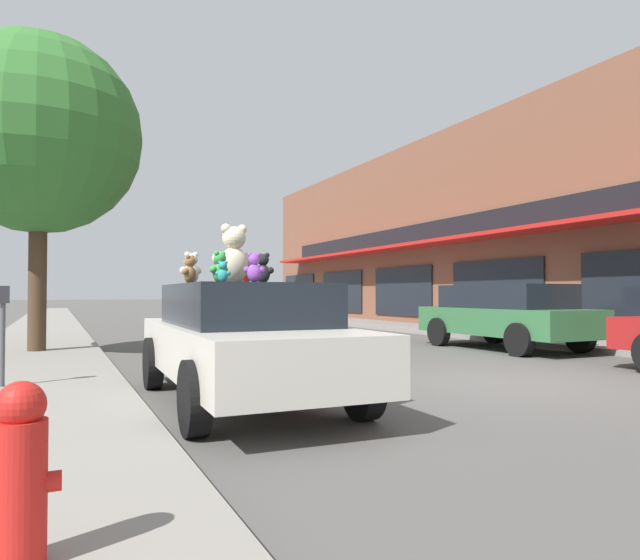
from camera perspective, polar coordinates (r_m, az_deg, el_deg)
ground_plane at (r=8.82m, az=16.20°, el=-9.75°), size 260.00×260.00×0.00m
sidewalk_near at (r=6.71m, az=-27.85°, el=-11.80°), size 2.41×90.00×0.12m
storefront_row at (r=25.46m, az=22.50°, el=4.14°), size 12.60×32.85×7.41m
plush_art_car at (r=6.89m, az=-7.69°, el=-5.76°), size 2.00×4.61×1.41m
teddy_bear_giant at (r=6.74m, az=-8.62°, el=2.49°), size 0.51×0.32×0.70m
teddy_bear_red at (r=7.75m, az=-7.53°, el=0.86°), size 0.23×0.29×0.38m
teddy_bear_black at (r=6.33m, az=-5.72°, el=1.16°), size 0.24×0.22×0.34m
teddy_bear_green at (r=6.32m, az=-10.01°, el=1.23°), size 0.26×0.21×0.35m
teddy_bear_white at (r=6.94m, az=-12.76°, el=1.13°), size 0.29×0.20×0.38m
teddy_bear_brown at (r=6.66m, az=-12.90°, el=1.02°), size 0.22×0.23×0.33m
teddy_bear_purple at (r=5.73m, az=-6.61°, el=1.23°), size 0.22×0.17×0.30m
teddy_bear_teal at (r=5.90m, az=-9.69°, el=0.81°), size 0.16×0.14×0.22m
teddy_bear_yellow at (r=6.91m, az=-6.53°, el=0.61°), size 0.15×0.19×0.26m
teddy_bear_pink at (r=7.37m, az=-9.64°, el=0.55°), size 0.20×0.13×0.27m
parked_car_far_center at (r=14.01m, az=17.99°, el=-3.22°), size 1.96×4.38×1.50m
street_tree at (r=13.53m, az=-26.27°, el=12.89°), size 4.13×4.13×6.55m
fire_hydrant at (r=2.90m, az=-27.81°, el=-16.67°), size 0.33×0.22×0.79m
parking_meter at (r=8.26m, az=-29.14°, el=-3.70°), size 0.14×0.10×1.27m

